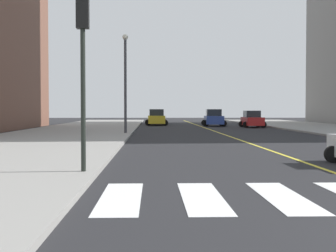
{
  "coord_description": "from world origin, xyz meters",
  "views": [
    {
      "loc": [
        -5.59,
        -6.6,
        1.94
      ],
      "look_at": [
        -4.61,
        24.18,
        0.9
      ],
      "focal_mm": 51.62,
      "sensor_mm": 36.0,
      "label": 1
    }
  ],
  "objects_px": {
    "car_red_fourth": "(252,120)",
    "traffic_light_far_corner": "(83,48)",
    "car_silver_third": "(157,118)",
    "car_yellow_nearest": "(156,118)",
    "car_blue_fifth": "(214,118)",
    "street_lamp": "(125,75)"
  },
  "relations": [
    {
      "from": "car_silver_third",
      "to": "traffic_light_far_corner",
      "type": "relative_size",
      "value": 0.81
    },
    {
      "from": "street_lamp",
      "to": "car_red_fourth",
      "type": "bearing_deg",
      "value": 49.68
    },
    {
      "from": "car_yellow_nearest",
      "to": "car_silver_third",
      "type": "relative_size",
      "value": 1.1
    },
    {
      "from": "car_red_fourth",
      "to": "traffic_light_far_corner",
      "type": "bearing_deg",
      "value": 71.52
    },
    {
      "from": "car_red_fourth",
      "to": "car_blue_fifth",
      "type": "height_order",
      "value": "car_blue_fifth"
    },
    {
      "from": "car_silver_third",
      "to": "car_yellow_nearest",
      "type": "bearing_deg",
      "value": -91.27
    },
    {
      "from": "car_red_fourth",
      "to": "car_yellow_nearest",
      "type": "bearing_deg",
      "value": -32.61
    },
    {
      "from": "car_red_fourth",
      "to": "street_lamp",
      "type": "xyz_separation_m",
      "value": [
        -13.09,
        -15.43,
        3.77
      ]
    },
    {
      "from": "car_silver_third",
      "to": "street_lamp",
      "type": "bearing_deg",
      "value": -95.17
    },
    {
      "from": "traffic_light_far_corner",
      "to": "street_lamp",
      "type": "xyz_separation_m",
      "value": [
        -0.09,
        23.38,
        0.89
      ]
    },
    {
      "from": "car_yellow_nearest",
      "to": "car_blue_fifth",
      "type": "xyz_separation_m",
      "value": [
        6.81,
        -2.53,
        -0.0
      ]
    },
    {
      "from": "car_silver_third",
      "to": "traffic_light_far_corner",
      "type": "bearing_deg",
      "value": -92.53
    },
    {
      "from": "car_blue_fifth",
      "to": "car_yellow_nearest",
      "type": "bearing_deg",
      "value": -18.06
    },
    {
      "from": "car_red_fourth",
      "to": "street_lamp",
      "type": "distance_m",
      "value": 20.59
    },
    {
      "from": "street_lamp",
      "to": "car_blue_fifth",
      "type": "bearing_deg",
      "value": 64.51
    },
    {
      "from": "car_red_fourth",
      "to": "street_lamp",
      "type": "bearing_deg",
      "value": 49.72
    },
    {
      "from": "car_silver_third",
      "to": "car_red_fourth",
      "type": "height_order",
      "value": "same"
    },
    {
      "from": "car_yellow_nearest",
      "to": "car_blue_fifth",
      "type": "relative_size",
      "value": 0.99
    },
    {
      "from": "car_yellow_nearest",
      "to": "car_red_fourth",
      "type": "xyz_separation_m",
      "value": [
        10.53,
        -6.75,
        -0.08
      ]
    },
    {
      "from": "car_blue_fifth",
      "to": "traffic_light_far_corner",
      "type": "relative_size",
      "value": 0.89
    },
    {
      "from": "car_blue_fifth",
      "to": "street_lamp",
      "type": "relative_size",
      "value": 0.6
    },
    {
      "from": "car_blue_fifth",
      "to": "traffic_light_far_corner",
      "type": "xyz_separation_m",
      "value": [
        -9.28,
        -43.03,
        2.8
      ]
    }
  ]
}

